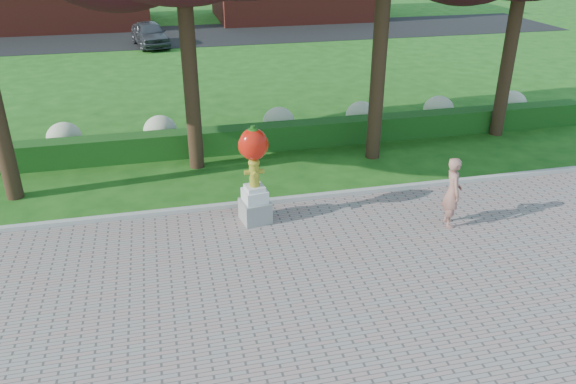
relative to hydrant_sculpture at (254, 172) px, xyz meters
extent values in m
plane|color=#194E13|center=(0.88, -2.13, -1.36)|extent=(100.00, 100.00, 0.00)
cube|color=#ADADA5|center=(0.88, 0.87, -1.28)|extent=(40.00, 0.18, 0.15)
cube|color=#154513|center=(0.88, 4.87, -0.96)|extent=(24.00, 0.70, 0.80)
ellipsoid|color=beige|center=(-5.12, 5.87, -0.81)|extent=(1.10, 1.10, 0.99)
ellipsoid|color=beige|center=(-2.12, 5.87, -0.81)|extent=(1.10, 1.10, 0.99)
ellipsoid|color=beige|center=(1.88, 5.87, -0.81)|extent=(1.10, 1.10, 0.99)
ellipsoid|color=beige|center=(4.88, 5.87, -0.81)|extent=(1.10, 1.10, 0.99)
ellipsoid|color=beige|center=(7.88, 5.87, -0.81)|extent=(1.10, 1.10, 0.99)
ellipsoid|color=beige|center=(10.88, 5.87, -0.81)|extent=(1.10, 1.10, 0.99)
cube|color=black|center=(0.88, 25.87, -1.35)|extent=(50.00, 8.00, 0.02)
cylinder|color=black|center=(-1.12, 3.87, 1.72)|extent=(0.44, 0.44, 6.16)
cylinder|color=black|center=(4.38, 3.37, 2.28)|extent=(0.44, 0.44, 7.28)
cylinder|color=black|center=(9.38, 4.37, 1.58)|extent=(0.44, 0.44, 5.88)
cube|color=gray|center=(0.00, 0.00, -1.05)|extent=(0.78, 0.78, 0.54)
cube|color=silver|center=(0.00, 0.00, -0.62)|extent=(0.63, 0.63, 0.30)
cube|color=silver|center=(0.00, 0.00, -0.42)|extent=(0.50, 0.50, 0.11)
cylinder|color=olive|center=(0.00, 0.00, -0.06)|extent=(0.24, 0.24, 0.61)
ellipsoid|color=olive|center=(0.00, 0.00, 0.25)|extent=(0.28, 0.28, 0.20)
cylinder|color=olive|center=(-0.17, 0.00, 0.01)|extent=(0.13, 0.12, 0.12)
cylinder|color=olive|center=(0.17, 0.00, 0.01)|extent=(0.13, 0.12, 0.12)
cylinder|color=olive|center=(0.00, -0.16, 0.01)|extent=(0.13, 0.13, 0.13)
cylinder|color=olive|center=(0.00, 0.00, 0.33)|extent=(0.09, 0.09, 0.05)
ellipsoid|color=red|center=(0.00, 0.00, 0.71)|extent=(0.68, 0.61, 0.79)
ellipsoid|color=red|center=(-0.20, 0.00, 0.69)|extent=(0.33, 0.33, 0.50)
ellipsoid|color=red|center=(0.20, 0.00, 0.69)|extent=(0.33, 0.33, 0.50)
cylinder|color=#1C5313|center=(0.00, 0.00, 1.11)|extent=(0.11, 0.11, 0.13)
ellipsoid|color=#1C5313|center=(0.00, 0.00, 1.07)|extent=(0.26, 0.26, 0.09)
imported|color=#A36C5D|center=(4.59, -1.28, -0.44)|extent=(0.55, 0.72, 1.76)
imported|color=#3C3E44|center=(-2.23, 22.87, -0.62)|extent=(2.50, 4.46, 1.43)
camera|label=1|loc=(-2.02, -12.15, 5.43)|focal=35.00mm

